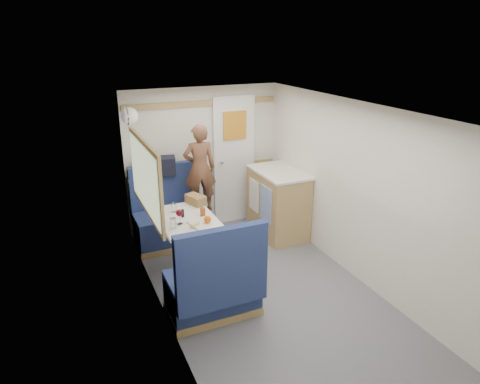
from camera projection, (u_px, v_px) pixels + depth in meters
name	position (u px, v px, depth m)	size (l,w,h in m)	color
floor	(278.00, 307.00, 4.43)	(4.50, 4.50, 0.00)	#515156
ceiling	(286.00, 114.00, 3.73)	(4.50, 4.50, 0.00)	silver
wall_back	(204.00, 159.00, 6.01)	(2.20, 0.02, 2.00)	silver
wall_left	(169.00, 239.00, 3.66)	(0.02, 4.50, 2.00)	silver
wall_right	(373.00, 201.00, 4.49)	(0.02, 4.50, 2.00)	silver
oak_trim_low	(205.00, 170.00, 6.04)	(2.15, 0.02, 0.08)	#A38049
oak_trim_high	(203.00, 103.00, 5.72)	(2.15, 0.02, 0.08)	#A38049
side_window	(145.00, 178.00, 4.44)	(0.04, 1.30, 0.72)	gray
rear_door	(234.00, 158.00, 6.16)	(0.62, 0.12, 1.86)	white
dinette_table	(187.00, 230.00, 4.84)	(0.62, 0.92, 0.72)	white
bench_far	(169.00, 222.00, 5.68)	(0.90, 0.59, 1.05)	navy
bench_near	(214.00, 289.00, 4.19)	(0.90, 0.59, 1.05)	navy
ledge	(161.00, 176.00, 5.69)	(0.90, 0.14, 0.04)	#A38049
dome_light	(129.00, 116.00, 5.01)	(0.20, 0.20, 0.20)	white
galley_counter	(278.00, 202.00, 5.90)	(0.57, 0.92, 0.92)	#A38049
person	(200.00, 168.00, 5.50)	(0.42, 0.28, 1.15)	brown
duffel_bag	(157.00, 166.00, 5.63)	(0.49, 0.23, 0.23)	black
tray	(205.00, 224.00, 4.60)	(0.27, 0.35, 0.02)	white
orange_fruit	(208.00, 219.00, 4.60)	(0.08, 0.08, 0.08)	orange
cheese_block	(194.00, 224.00, 4.54)	(0.09, 0.06, 0.03)	#EAD287
wine_glass	(179.00, 214.00, 4.59)	(0.08, 0.08, 0.17)	white
tumbler_left	(173.00, 223.00, 4.51)	(0.07, 0.07, 0.11)	white
tumbler_mid	(174.00, 208.00, 4.93)	(0.06, 0.06, 0.10)	white
beer_glass	(203.00, 212.00, 4.81)	(0.06, 0.06, 0.10)	#964715
pepper_grinder	(183.00, 213.00, 4.79)	(0.03, 0.03, 0.09)	black
bread_loaf	(196.00, 200.00, 5.15)	(0.14, 0.26, 0.11)	brown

